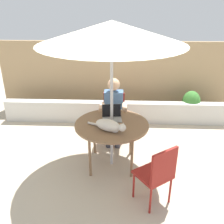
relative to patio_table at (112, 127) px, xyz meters
The scene contains 11 objects.
ground_plane 0.69m from the patio_table, ahead, with size 14.00×14.00×0.00m, color #BCAD93.
fence_back 2.19m from the patio_table, 90.00° to the left, with size 5.32×0.08×1.65m, color tan.
planter_wall_low 1.62m from the patio_table, 90.00° to the left, with size 4.79×0.20×0.47m, color beige.
patio_table is the anchor object (origin of this frame).
patio_umbrella 1.40m from the patio_table, ahead, with size 2.02×2.02×2.24m.
chair_occupied 0.92m from the patio_table, 90.00° to the left, with size 0.40×0.40×0.88m.
chair_empty 1.07m from the patio_table, 54.21° to the right, with size 0.56×0.56×0.88m.
person_seated 0.74m from the patio_table, 90.00° to the left, with size 0.48×0.48×1.22m.
laptop 0.22m from the patio_table, 92.59° to the left, with size 0.32×0.28×0.21m.
cat 0.27m from the patio_table, 94.76° to the right, with size 0.58×0.38×0.17m.
potted_plant_near_fence 2.40m from the patio_table, 45.93° to the left, with size 0.39×0.39×0.68m.
Camera 1 is at (0.15, -3.45, 2.51)m, focal length 40.51 mm.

